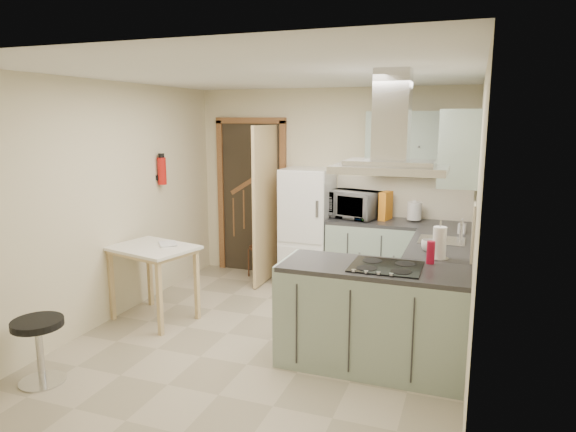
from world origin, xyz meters
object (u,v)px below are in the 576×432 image
at_px(extractor_hood, 390,169).
at_px(bentwood_chair, 261,247).
at_px(stool, 40,351).
at_px(fridge, 307,227).
at_px(drop_leaf_table, 154,283).
at_px(microwave, 353,204).
at_px(peninsula, 373,317).

bearing_deg(extractor_hood, bentwood_chair, 133.71).
relative_size(extractor_hood, bentwood_chair, 1.17).
xyz_separation_m(bentwood_chair, stool, (-0.55, -3.32, -0.11)).
height_order(fridge, drop_leaf_table, fridge).
distance_m(drop_leaf_table, microwave, 2.56).
xyz_separation_m(peninsula, extractor_hood, (0.10, 0.00, 1.27)).
bearing_deg(stool, extractor_hood, 24.88).
xyz_separation_m(drop_leaf_table, stool, (-0.10, -1.46, -0.13)).
bearing_deg(fridge, extractor_hood, -56.21).
distance_m(fridge, bentwood_chair, 0.81).
distance_m(bentwood_chair, microwave, 1.46).
height_order(extractor_hood, stool, extractor_hood).
bearing_deg(microwave, bentwood_chair, -167.77).
xyz_separation_m(bentwood_chair, microwave, (1.29, -0.10, 0.69)).
bearing_deg(bentwood_chair, stool, -101.84).
bearing_deg(drop_leaf_table, fridge, 70.05).
xyz_separation_m(drop_leaf_table, microwave, (1.73, 1.76, 0.67)).
distance_m(peninsula, stool, 2.75).
distance_m(peninsula, microwave, 2.21).
xyz_separation_m(fridge, stool, (-1.25, -3.17, -0.48)).
bearing_deg(stool, microwave, 60.38).
relative_size(fridge, peninsula, 0.97).
bearing_deg(extractor_hood, microwave, 110.17).
distance_m(bentwood_chair, stool, 3.36).
xyz_separation_m(stool, microwave, (1.83, 3.22, 0.80)).
bearing_deg(peninsula, drop_leaf_table, 173.70).
distance_m(fridge, peninsula, 2.35).
xyz_separation_m(fridge, microwave, (0.58, 0.05, 0.32)).
height_order(fridge, bentwood_chair, fridge).
height_order(stool, microwave, microwave).
distance_m(extractor_hood, microwave, 2.25).
height_order(peninsula, stool, peninsula).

